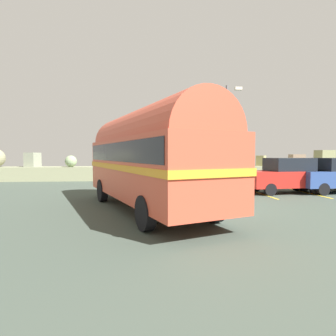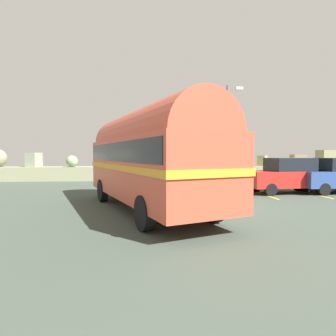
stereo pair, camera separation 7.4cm
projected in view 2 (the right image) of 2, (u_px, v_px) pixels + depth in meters
The scene contains 5 objects.
ground at pixel (196, 207), 11.01m from camera, with size 32.00×26.00×0.02m.
breakwater at pixel (168, 171), 22.74m from camera, with size 31.36×2.03×2.48m.
vintage_coach at pixel (148, 155), 10.22m from camera, with size 5.27×8.87×3.70m.
parked_car_nearest at pixel (286, 175), 14.77m from camera, with size 4.25×2.09×1.86m.
lamp_post at pixel (229, 130), 17.06m from camera, with size 1.11×0.51×6.24m.
Camera 2 is at (-2.00, -10.80, 2.07)m, focal length 29.95 mm.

